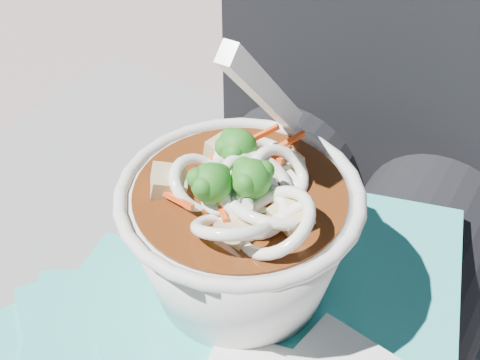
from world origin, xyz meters
The scene contains 4 objects.
lap centered at (0.00, 0.00, 0.51)m, with size 0.32×0.48×0.16m.
person_body centered at (0.00, 0.09, 0.54)m, with size 0.34×0.94×0.98m.
plastic_bag centered at (0.01, -0.07, 0.60)m, with size 0.34×0.39×0.02m.
udon_bowl centered at (-0.01, -0.01, 0.66)m, with size 0.19×0.19×0.20m.
Camera 1 is at (0.15, -0.28, 0.98)m, focal length 50.00 mm.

